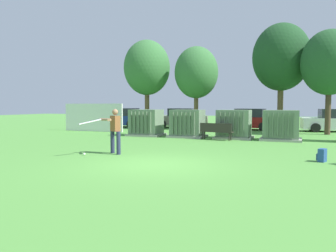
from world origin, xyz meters
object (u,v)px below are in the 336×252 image
parked_car_left_of_center (181,119)px  parked_car_rightmost (334,121)px  transformer_west (146,123)px  batter (114,129)px  backpack (322,155)px  parked_car_right_of_center (249,120)px  transformer_east (281,126)px  transformer_mid_west (187,124)px  parked_car_leftmost (124,118)px  transformer_mid_east (234,125)px  sports_ball (84,154)px  park_bench (216,130)px

parked_car_left_of_center → parked_car_rightmost: size_ratio=0.98×
transformer_west → batter: bearing=-73.9°
backpack → parked_car_right_of_center: bearing=107.1°
transformer_east → batter: batter is taller
transformer_east → batter: bearing=-127.6°
transformer_mid_west → parked_car_leftmost: (-8.09, 6.74, -0.04)m
transformer_mid_west → parked_car_right_of_center: (2.54, 7.53, -0.04)m
parked_car_leftmost → transformer_west: bearing=-51.4°
transformer_mid_west → parked_car_rightmost: bearing=41.8°
transformer_east → backpack: bearing=-76.3°
transformer_mid_east → parked_car_left_of_center: size_ratio=0.49×
parked_car_rightmost → parked_car_left_of_center: bearing=179.9°
backpack → sports_ball: bearing=-168.0°
parked_car_leftmost → transformer_east: bearing=-26.3°
transformer_west → park_bench: bearing=-10.5°
transformer_mid_east → batter: 8.27m
park_bench → backpack: size_ratio=4.18×
parked_car_left_of_center → parked_car_rightmost: 11.49m
transformer_mid_east → sports_ball: (-4.13, -8.32, -0.74)m
transformer_mid_west → transformer_west: bearing=-178.8°
sports_ball → parked_car_left_of_center: parked_car_left_of_center is taller
batter → parked_car_leftmost: bearing=118.1°
sports_ball → backpack: 8.42m
transformer_west → backpack: (9.46, -6.25, -0.57)m
transformer_east → transformer_mid_east: bearing=177.9°
transformer_mid_west → park_bench: bearing=-25.2°
batter → parked_car_right_of_center: size_ratio=0.40×
backpack → parked_car_left_of_center: size_ratio=0.10×
parked_car_right_of_center → parked_car_rightmost: same height
backpack → parked_car_left_of_center: bearing=125.3°
transformer_mid_east → parked_car_rightmost: 9.31m
transformer_mid_east → backpack: transformer_mid_east is taller
transformer_west → transformer_mid_west: 2.67m
park_bench → transformer_mid_east: bearing=57.6°
transformer_west → transformer_mid_west: size_ratio=1.00×
transformer_west → transformer_mid_west: bearing=1.2°
batter → backpack: 7.47m
parked_car_right_of_center → parked_car_leftmost: bearing=-175.8°
parked_car_right_of_center → transformer_mid_east: bearing=-88.9°
batter → sports_ball: batter is taller
parked_car_left_of_center → parked_car_rightmost: (11.49, -0.02, 0.00)m
parked_car_right_of_center → parked_car_rightmost: (5.92, 0.04, 0.00)m
batter → parked_car_rightmost: size_ratio=0.40×
transformer_west → transformer_east: (7.89, 0.23, 0.00)m
sports_ball → parked_car_right_of_center: 16.10m
backpack → parked_car_leftmost: 19.79m
transformer_mid_east → parked_car_left_of_center: (-5.72, 7.32, -0.04)m
transformer_west → backpack: transformer_west is taller
batter → parked_car_left_of_center: size_ratio=0.41×
transformer_mid_west → transformer_east: (5.21, 0.17, 0.00)m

